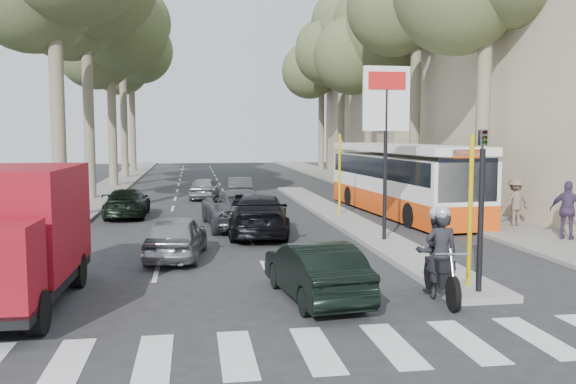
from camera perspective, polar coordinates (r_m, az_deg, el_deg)
name	(u,v)px	position (r m, az deg, el deg)	size (l,w,h in m)	color
ground	(315,287)	(14.18, 2.59, -8.87)	(120.00, 120.00, 0.00)	#28282B
sidewalk_right	(368,186)	(40.25, 7.48, 0.53)	(3.20, 70.00, 0.12)	gray
median_left	(112,186)	(41.93, -16.10, 0.55)	(2.40, 64.00, 0.12)	gray
traffic_island	(339,216)	(25.42, 4.81, -2.29)	(1.50, 26.00, 0.16)	gray
building_far	(420,78)	(51.04, 12.25, 10.42)	(11.00, 20.00, 16.00)	#B7A88E
billboard	(386,127)	(19.41, 9.14, 5.98)	(1.50, 12.10, 5.60)	yellow
traffic_light_island	(482,183)	(13.42, 17.69, 0.83)	(0.16, 0.41, 3.60)	black
tree_l_c	(112,33)	(42.37, -16.14, 14.14)	(7.40, 7.20, 13.71)	#6B604C
tree_l_d	(123,27)	(50.51, -15.15, 14.71)	(7.40, 7.20, 15.66)	#6B604C
tree_l_e	(132,54)	(58.25, -14.36, 12.44)	(7.40, 7.20, 14.49)	#6B604C
tree_r_c	(371,39)	(41.74, 7.78, 13.96)	(7.40, 7.20, 13.32)	#6B604C
tree_r_d	(343,37)	(49.61, 5.18, 14.24)	(7.40, 7.20, 14.88)	#6B604C
tree_r_e	(323,58)	(57.26, 3.27, 12.38)	(7.40, 7.20, 14.10)	#6B604C
silver_hatchback	(176,236)	(17.46, -10.41, -4.11)	(1.48, 3.69, 1.26)	#9DA0A5
dark_hatchback	(315,270)	(13.04, 2.56, -7.33)	(1.32, 3.78, 1.25)	black
queue_car_a	(237,208)	(23.09, -4.77, -1.51)	(2.35, 5.10, 1.42)	#4C4E53
queue_car_b	(259,215)	(21.04, -2.71, -2.17)	(1.99, 4.90, 1.42)	black
queue_car_c	(204,188)	(33.01, -7.85, 0.37)	(1.40, 3.48, 1.19)	#9B9DA2
queue_car_d	(240,188)	(33.04, -4.54, 0.39)	(1.24, 3.54, 1.17)	#484A4F
queue_car_e	(127,203)	(26.56, -14.82, -0.98)	(1.70, 4.17, 1.21)	black
red_truck	(17,234)	(13.51, -24.06, -3.61)	(2.13, 5.33, 2.82)	black
city_bus	(401,177)	(26.93, 10.51, 1.36)	(3.24, 11.78, 3.07)	#E6480C
motorcycle	(438,255)	(13.51, 13.88, -5.76)	(0.93, 2.36, 2.01)	black
pedestrian_near	(568,210)	(21.48, 24.73, -1.57)	(1.10, 0.54, 1.89)	#493855
pedestrian_far	(515,202)	(24.01, 20.49, -0.86)	(1.14, 0.51, 1.77)	#705D54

